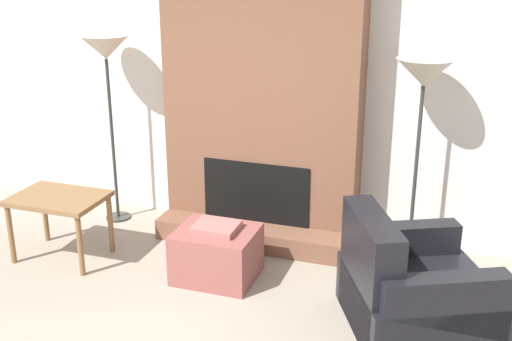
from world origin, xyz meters
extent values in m
cube|color=silver|center=(0.00, 2.82, 1.30)|extent=(7.45, 0.06, 2.60)
cube|color=brown|center=(0.00, 2.62, 1.30)|extent=(1.69, 0.34, 2.60)
cube|color=brown|center=(0.00, 2.32, 0.09)|extent=(1.69, 0.28, 0.18)
cube|color=black|center=(0.00, 2.45, 0.45)|extent=(0.95, 0.02, 0.54)
cube|color=#8C4C47|center=(-0.07, 1.71, 0.20)|extent=(0.61, 0.52, 0.40)
cube|color=#A56660|center=(-0.07, 1.71, 0.43)|extent=(0.33, 0.28, 0.05)
cube|color=black|center=(1.48, 1.52, 0.18)|extent=(1.22, 1.23, 0.37)
cube|color=black|center=(1.17, 1.37, 0.41)|extent=(0.51, 0.77, 0.83)
cube|color=black|center=(1.65, 1.18, 0.29)|extent=(0.80, 0.50, 0.58)
cube|color=black|center=(1.31, 1.86, 0.29)|extent=(0.80, 0.50, 0.58)
cube|color=brown|center=(-1.41, 1.62, 0.52)|extent=(0.73, 0.53, 0.04)
cylinder|color=brown|center=(-1.74, 1.40, 0.25)|extent=(0.04, 0.04, 0.50)
cylinder|color=brown|center=(-1.09, 1.40, 0.25)|extent=(0.04, 0.04, 0.50)
cylinder|color=brown|center=(-1.74, 1.85, 0.25)|extent=(0.04, 0.04, 0.50)
cylinder|color=brown|center=(-1.09, 1.85, 0.25)|extent=(0.04, 0.04, 0.50)
cylinder|color=#333333|center=(-1.40, 2.48, 0.01)|extent=(0.23, 0.23, 0.02)
cylinder|color=#333333|center=(-1.40, 2.48, 0.77)|extent=(0.03, 0.03, 1.50)
cone|color=beige|center=(-1.40, 2.48, 1.62)|extent=(0.43, 0.43, 0.21)
cylinder|color=#333333|center=(1.32, 2.48, 0.01)|extent=(0.23, 0.23, 0.02)
cylinder|color=#333333|center=(1.32, 2.48, 0.74)|extent=(0.03, 0.03, 1.44)
cone|color=beige|center=(1.32, 2.48, 1.56)|extent=(0.43, 0.43, 0.21)
camera|label=1|loc=(1.67, -2.42, 2.46)|focal=45.00mm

